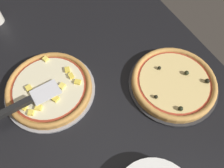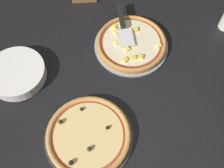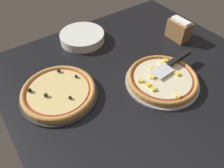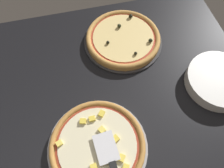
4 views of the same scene
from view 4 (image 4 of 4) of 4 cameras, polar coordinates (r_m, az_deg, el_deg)
The scene contains 6 objects.
ground_plane at distance 80.51cm, azimuth -2.71°, elevation -12.13°, with size 126.89×120.63×3.60cm, color black.
pizza_pan_front at distance 76.81cm, azimuth -3.73°, elevation -16.05°, with size 33.77×33.77×1.00cm, color #939399.
pizza_front at distance 74.82cm, azimuth -3.81°, elevation -15.71°, with size 31.74×31.74×3.41cm.
pizza_pan_back at distance 97.43cm, azimuth 2.88°, elevation 11.15°, with size 33.91×33.91×1.00cm, color #2D2D30.
pizza_back at distance 95.93cm, azimuth 2.94°, elevation 11.91°, with size 31.88×31.88×4.03cm.
plate_stack at distance 93.14cm, azimuth 26.01°, elevation 0.80°, with size 24.65×24.65×4.90cm.
Camera 4 is at (-1.73, -22.97, 75.35)cm, focal length 35.00 mm.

